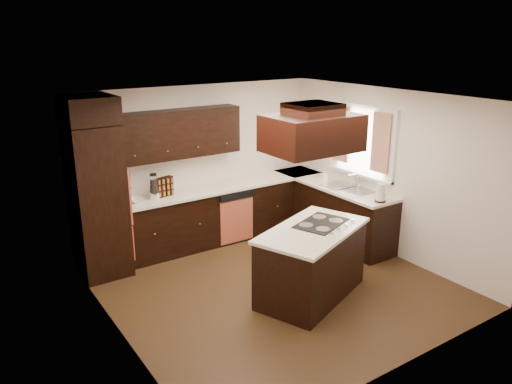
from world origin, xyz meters
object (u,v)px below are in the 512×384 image
(oven_column, at_px, (97,201))
(spice_rack, at_px, (162,187))
(island, at_px, (311,264))
(range_hood, at_px, (312,133))

(oven_column, bearing_deg, spice_rack, 4.91)
(island, relative_size, range_hood, 1.42)
(range_hood, bearing_deg, island, 32.93)
(island, height_order, spice_rack, spice_rack)
(oven_column, relative_size, range_hood, 2.02)
(island, height_order, range_hood, range_hood)
(oven_column, relative_size, island, 1.42)
(spice_rack, bearing_deg, range_hood, -84.06)
(oven_column, height_order, spice_rack, oven_column)
(oven_column, xyz_separation_m, island, (2.02, -2.16, -0.62))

